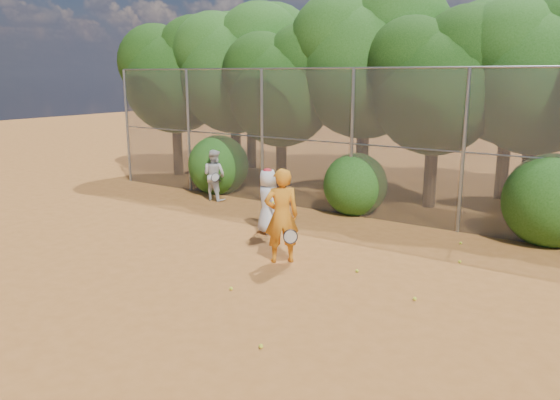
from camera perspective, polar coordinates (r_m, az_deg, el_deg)
The scene contains 23 objects.
ground at distance 10.02m, azimuth -3.26°, elevation -9.57°, with size 80.00×80.00×0.00m, color #9F5A23.
fence_back at distance 14.65m, azimuth 10.60°, elevation 5.77°, with size 20.05×0.09×4.03m.
tree_0 at distance 21.53m, azimuth -10.80°, elevation 13.03°, with size 4.38×3.81×6.00m.
tree_1 at distance 20.26m, azimuth -4.58°, elevation 13.89°, with size 4.64×4.03×6.35m.
tree_2 at distance 18.22m, azimuth 0.34°, elevation 12.20°, with size 3.99×3.47×5.47m.
tree_3 at distance 17.88m, azimuth 9.16°, elevation 14.63°, with size 4.89×4.26×6.70m.
tree_4 at distance 16.39m, azimuth 16.25°, elevation 12.21°, with size 4.19×3.64×5.73m.
tree_5 at distance 16.60m, azimuth 25.64°, elevation 12.48°, with size 4.51×3.92×6.17m.
tree_9 at distance 22.70m, azimuth -2.91°, elevation 14.25°, with size 4.83×4.20×6.62m.
tree_10 at distance 20.31m, azimuth 9.25°, elevation 15.07°, with size 5.15×4.48×7.06m.
tree_11 at distance 18.35m, azimuth 23.31°, elevation 12.99°, with size 4.64×4.03×6.35m.
bush_0 at distance 18.15m, azimuth -6.46°, elevation 3.92°, with size 2.00×2.00×2.00m, color #1D4B12.
bush_1 at distance 15.46m, azimuth 7.87°, elevation 1.92°, with size 1.80×1.80×1.80m, color #1D4B12.
bush_2 at distance 14.02m, azimuth 26.55°, elevation 0.34°, with size 2.20×2.20×2.20m, color #1D4B12.
player_yellow at distance 11.27m, azimuth 0.16°, elevation -1.65°, with size 0.92×0.84×1.98m.
player_teen at distance 13.38m, azimuth -1.29°, elevation -0.11°, with size 0.93×0.84×1.62m.
player_white at distance 17.02m, azimuth -6.89°, elevation 2.61°, with size 0.85×0.71×1.59m.
ball_0 at distance 11.02m, azimuth 8.04°, elevation -7.34°, with size 0.07×0.07×0.07m, color yellow.
ball_1 at distance 12.04m, azimuth 18.27°, elevation -6.12°, with size 0.07×0.07×0.07m, color yellow.
ball_2 at distance 8.11m, azimuth -2.01°, elevation -15.02°, with size 0.07×0.07×0.07m, color yellow.
ball_3 at distance 9.92m, azimuth 13.90°, elevation -9.99°, with size 0.07×0.07×0.07m, color yellow.
ball_4 at distance 10.10m, azimuth -5.13°, elevation -9.20°, with size 0.07×0.07×0.07m, color yellow.
ball_5 at distance 13.32m, azimuth 18.36°, elevation -4.28°, with size 0.07×0.07×0.07m, color yellow.
Camera 1 is at (5.61, -7.36, 3.85)m, focal length 35.00 mm.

